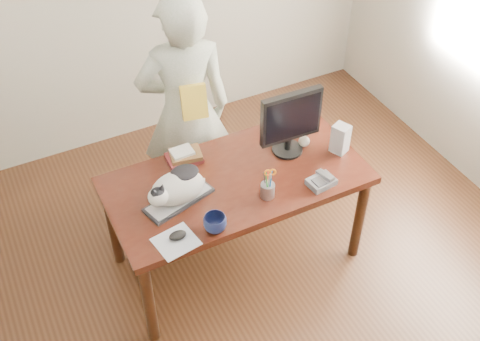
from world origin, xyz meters
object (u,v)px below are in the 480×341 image
object	(u,v)px
cat	(176,188)
keyboard	(179,200)
pen_cup	(268,189)
desk	(231,187)
coffee_mug	(215,223)
speaker	(340,139)
baseball	(304,141)
phone	(322,181)
person	(185,112)
monitor	(291,120)
mouse	(178,235)
calculator	(298,120)
book_stack	(184,156)

from	to	relation	value
cat	keyboard	bearing A→B (deg)	8.36
pen_cup	desk	bearing A→B (deg)	107.15
coffee_mug	speaker	xyz separation A→B (m)	(1.00, 0.26, 0.05)
pen_cup	baseball	distance (m)	0.53
keyboard	cat	bearing A→B (deg)	-171.64
coffee_mug	keyboard	bearing A→B (deg)	107.92
phone	speaker	size ratio (longest dim) A/B	0.88
desk	person	bearing A→B (deg)	97.26
cat	baseball	bearing A→B (deg)	-9.34
pen_cup	cat	bearing A→B (deg)	159.22
desk	coffee_mug	distance (m)	0.54
coffee_mug	phone	distance (m)	0.73
monitor	phone	size ratio (longest dim) A/B	2.59
monitor	mouse	size ratio (longest dim) A/B	4.14
desk	cat	xyz separation A→B (m)	(-0.41, -0.12, 0.27)
pen_cup	baseball	size ratio (longest dim) A/B	2.96
mouse	keyboard	bearing A→B (deg)	57.04
coffee_mug	pen_cup	bearing A→B (deg)	14.85
coffee_mug	calculator	xyz separation A→B (m)	(0.91, 0.62, -0.02)
desk	phone	bearing A→B (deg)	-39.75
phone	monitor	bearing A→B (deg)	87.47
keyboard	coffee_mug	size ratio (longest dim) A/B	3.44
cat	coffee_mug	world-z (taller)	cat
desk	keyboard	size ratio (longest dim) A/B	3.54
speaker	phone	bearing A→B (deg)	-165.41
desk	keyboard	bearing A→B (deg)	-164.42
speaker	book_stack	distance (m)	0.99
keyboard	phone	xyz separation A→B (m)	(0.83, -0.25, 0.01)
coffee_mug	person	xyz separation A→B (m)	(0.23, 0.95, 0.06)
book_stack	person	bearing A→B (deg)	70.98
person	pen_cup	bearing A→B (deg)	111.99
calculator	mouse	bearing A→B (deg)	-176.26
book_stack	keyboard	bearing A→B (deg)	-112.42
desk	phone	world-z (taller)	phone
desk	calculator	world-z (taller)	calculator
coffee_mug	phone	size ratio (longest dim) A/B	0.75
cat	phone	world-z (taller)	cat
monitor	mouse	distance (m)	1.01
monitor	baseball	xyz separation A→B (m)	(0.12, 0.01, -0.22)
keyboard	calculator	distance (m)	1.06
cat	book_stack	world-z (taller)	cat
mouse	phone	distance (m)	0.94
cat	mouse	bearing A→B (deg)	-127.88
speaker	coffee_mug	bearing A→B (deg)	170.48
baseball	calculator	xyz separation A→B (m)	(0.09, 0.22, -0.01)
keyboard	monitor	xyz separation A→B (m)	(0.80, 0.10, 0.24)
mouse	baseball	distance (m)	1.10
coffee_mug	phone	world-z (taller)	coffee_mug
desk	calculator	bearing A→B (deg)	19.05
cat	baseball	xyz separation A→B (m)	(0.93, 0.11, -0.09)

